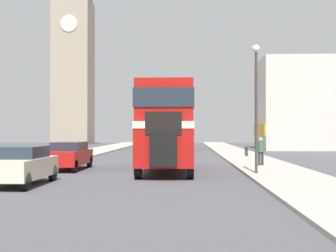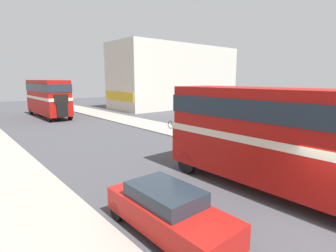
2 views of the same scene
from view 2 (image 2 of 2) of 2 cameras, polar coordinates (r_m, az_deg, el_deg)
ground_plane at (r=9.95m, az=32.19°, el=-19.04°), size 120.00×120.00×0.00m
double_decker_bus at (r=11.26m, az=22.52°, el=-1.24°), size 2.54×9.81×4.25m
bus_distant at (r=34.78m, az=-24.72°, el=6.06°), size 2.55×9.67×4.46m
car_parked_mid at (r=8.14m, az=-0.03°, el=-17.98°), size 1.67×4.41×1.47m
pedestrian_walking at (r=17.19m, az=22.34°, el=-2.68°), size 0.31×0.31×1.55m
bicycle_on_pavement at (r=23.54m, az=1.37°, el=0.14°), size 0.05×1.76×0.78m
shop_building_block at (r=44.54m, az=1.79°, el=10.67°), size 22.05×8.15×9.89m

